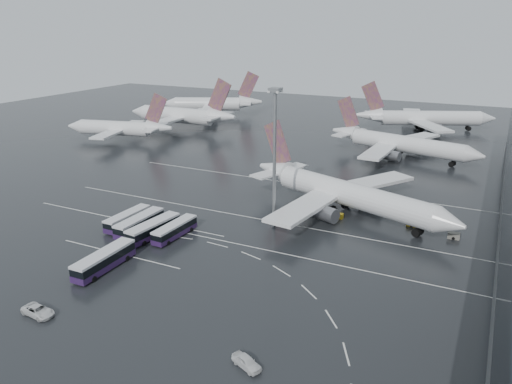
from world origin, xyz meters
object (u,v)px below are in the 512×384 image
at_px(jet_remote_mid, 183,116).
at_px(jet_remote_far, 214,104).
at_px(bus_row_far_b, 104,260).
at_px(bus_row_near_d, 175,230).
at_px(bus_row_near_a, 128,219).
at_px(van_curve_a, 38,311).
at_px(jet_remote_west, 121,128).
at_px(bus_row_near_c, 153,228).
at_px(gse_cart_belly_c, 338,216).
at_px(bus_row_near_b, 139,223).
at_px(airliner_gate_b, 399,144).
at_px(gse_cart_belly_a, 412,223).
at_px(airliner_main, 343,193).
at_px(gse_cart_belly_b, 423,211).
at_px(airliner_gate_c, 423,118).
at_px(floodlight_mast, 275,142).
at_px(van_curve_b, 247,362).
at_px(gse_cart_belly_d, 454,236).

height_order(jet_remote_mid, jet_remote_far, jet_remote_mid).
xyz_separation_m(jet_remote_far, bus_row_far_b, (63.46, -144.67, -3.51)).
bearing_deg(bus_row_far_b, bus_row_near_d, -10.65).
xyz_separation_m(bus_row_near_a, van_curve_a, (11.05, -33.81, -0.90)).
xyz_separation_m(jet_remote_west, bus_row_far_b, (66.37, -82.11, -2.88)).
relative_size(bus_row_near_c, gse_cart_belly_c, 6.40).
bearing_deg(van_curve_a, jet_remote_west, 39.04).
distance_m(bus_row_near_b, van_curve_a, 33.47).
height_order(jet_remote_west, bus_row_near_c, jet_remote_west).
relative_size(bus_row_near_b, bus_row_near_c, 0.97).
xyz_separation_m(bus_row_near_a, bus_row_near_b, (4.09, -1.09, 0.12)).
xyz_separation_m(airliner_gate_b, gse_cart_belly_a, (14.47, -58.27, -3.96)).
distance_m(airliner_main, van_curve_a, 68.68).
distance_m(bus_row_near_b, bus_row_near_c, 4.67).
height_order(bus_row_near_a, bus_row_near_d, bus_row_near_a).
height_order(airliner_main, gse_cart_belly_a, airliner_main).
relative_size(jet_remote_west, gse_cart_belly_b, 21.48).
bearing_deg(airliner_gate_c, gse_cart_belly_b, -104.50).
height_order(jet_remote_far, gse_cart_belly_c, jet_remote_far).
distance_m(jet_remote_far, gse_cart_belly_c, 138.66).
xyz_separation_m(airliner_gate_c, jet_remote_west, (-97.95, -69.49, -0.27)).
bearing_deg(airliner_main, bus_row_near_a, -124.29).
bearing_deg(bus_row_far_b, gse_cart_belly_c, -36.31).
bearing_deg(bus_row_near_d, bus_row_near_b, 96.44).
bearing_deg(airliner_gate_c, van_curve_a, -123.64).
distance_m(bus_row_near_b, gse_cart_belly_c, 44.10).
xyz_separation_m(bus_row_far_b, gse_cart_belly_b, (46.87, 54.13, -1.32)).
height_order(jet_remote_far, floodlight_mast, floodlight_mast).
bearing_deg(gse_cart_belly_b, airliner_gate_b, 107.25).
height_order(bus_row_near_d, gse_cart_belly_c, bus_row_near_d).
bearing_deg(bus_row_near_a, airliner_gate_c, -15.73).
distance_m(airliner_gate_c, van_curve_b, 164.31).
height_order(jet_remote_far, bus_row_far_b, jet_remote_far).
bearing_deg(floodlight_mast, jet_remote_far, 126.09).
xyz_separation_m(airliner_gate_c, gse_cart_belly_b, (15.29, -97.48, -4.47)).
relative_size(bus_row_near_c, gse_cart_belly_a, 6.02).
distance_m(van_curve_a, gse_cart_belly_c, 65.18).
height_order(bus_row_near_a, gse_cart_belly_d, bus_row_near_a).
xyz_separation_m(airliner_gate_c, bus_row_near_a, (-41.26, -133.71, -3.34)).
height_order(bus_row_far_b, gse_cart_belly_b, bus_row_far_b).
bearing_deg(airliner_gate_b, bus_row_near_c, -95.33).
distance_m(bus_row_near_d, gse_cart_belly_d, 57.48).
height_order(airliner_gate_c, bus_row_near_d, airliner_gate_c).
bearing_deg(airliner_gate_b, bus_row_near_a, -100.68).
bearing_deg(gse_cart_belly_a, bus_row_far_b, -135.47).
bearing_deg(bus_row_near_c, jet_remote_far, 31.64).
bearing_deg(bus_row_near_a, floodlight_mast, -63.46).
bearing_deg(van_curve_b, gse_cart_belly_d, 2.63).
distance_m(jet_remote_mid, bus_row_near_b, 107.61).
distance_m(jet_remote_mid, bus_row_near_d, 111.50).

